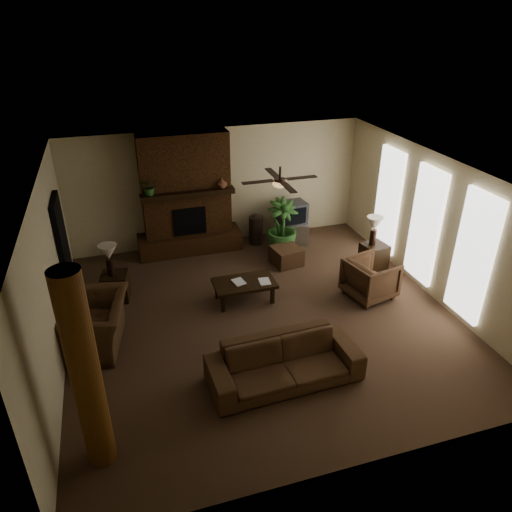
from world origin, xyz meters
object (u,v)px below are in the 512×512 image
object	(u,v)px
sofa	(285,356)
armchair_right	(371,277)
side_table_left	(116,286)
ottoman	(286,256)
tv_stand	(292,231)
floor_plant	(281,238)
side_table_right	(374,256)
coffee_table	(244,284)
floor_vase	(256,227)
lamp_right	(374,226)
log_column	(85,374)
armchair_left	(90,318)
lamp_left	(108,255)

from	to	relation	value
sofa	armchair_right	world-z (taller)	sofa
armchair_right	side_table_left	bearing A→B (deg)	60.80
ottoman	tv_stand	bearing A→B (deg)	62.95
ottoman	floor_plant	bearing A→B (deg)	81.53
sofa	side_table_right	world-z (taller)	sofa
tv_stand	floor_plant	distance (m)	0.72
coffee_table	floor_vase	distance (m)	2.62
lamp_right	log_column	bearing A→B (deg)	-148.62
armchair_left	armchair_right	size ratio (longest dim) A/B	1.51
coffee_table	log_column	bearing A→B (deg)	-132.44
coffee_table	floor_vase	size ratio (longest dim) A/B	1.56
armchair_left	side_table_right	xyz separation A→B (m)	(6.01, 1.11, -0.31)
tv_stand	lamp_right	distance (m)	2.26
log_column	ottoman	world-z (taller)	log_column
floor_vase	side_table_right	xyz separation A→B (m)	(2.16, -1.93, -0.16)
sofa	armchair_right	xyz separation A→B (m)	(2.48, 1.81, -0.02)
sofa	coffee_table	world-z (taller)	sofa
floor_vase	lamp_right	bearing A→B (deg)	-41.95
ottoman	side_table_left	bearing A→B (deg)	-174.39
log_column	lamp_left	xyz separation A→B (m)	(0.32, 3.87, -0.40)
log_column	tv_stand	distance (m)	7.20
sofa	ottoman	world-z (taller)	sofa
floor_plant	side_table_left	size ratio (longest dim) A/B	2.37
lamp_left	side_table_right	distance (m)	5.66
armchair_right	coffee_table	bearing A→B (deg)	63.73
armchair_right	side_table_left	size ratio (longest dim) A/B	1.62
side_table_left	side_table_right	xyz separation A→B (m)	(5.57, -0.33, 0.00)
floor_plant	lamp_right	bearing A→B (deg)	-36.71
floor_vase	floor_plant	size ratio (longest dim) A/B	0.59
armchair_right	coffee_table	world-z (taller)	armchair_right
coffee_table	lamp_right	xyz separation A→B (m)	(3.09, 0.53, 0.63)
floor_vase	lamp_right	size ratio (longest dim) A/B	1.18
floor_vase	side_table_left	world-z (taller)	floor_vase
tv_stand	floor_vase	size ratio (longest dim) A/B	1.10
sofa	lamp_left	size ratio (longest dim) A/B	3.64
floor_vase	floor_plant	distance (m)	0.78
armchair_right	coffee_table	size ratio (longest dim) A/B	0.74
armchair_left	tv_stand	bearing A→B (deg)	132.76
lamp_right	side_table_right	bearing A→B (deg)	-36.10
floor_vase	side_table_left	distance (m)	3.77
sofa	floor_plant	distance (m)	4.40
sofa	lamp_right	size ratio (longest dim) A/B	3.64
armchair_left	coffee_table	xyz separation A→B (m)	(2.87, 0.62, -0.22)
armchair_right	ottoman	bearing A→B (deg)	19.33
tv_stand	floor_vase	world-z (taller)	floor_vase
armchair_left	side_table_right	bearing A→B (deg)	111.73
lamp_left	side_table_right	world-z (taller)	lamp_left
floor_plant	side_table_right	bearing A→B (deg)	-36.69
ottoman	floor_vase	size ratio (longest dim) A/B	0.78
floor_vase	floor_plant	xyz separation A→B (m)	(0.43, -0.64, -0.07)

